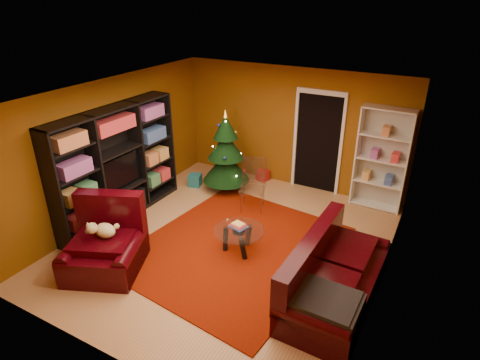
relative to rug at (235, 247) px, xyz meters
The scene contains 17 objects.
floor 0.19m from the rug, 155.65° to the left, with size 5.00×5.50×0.05m, color #B0794B.
ceiling 2.62m from the rug, 155.65° to the left, with size 5.00×5.50×0.05m, color silver.
wall_back 3.13m from the rug, 93.40° to the left, with size 5.00×0.05×2.60m, color brown.
wall_left 2.99m from the rug, behind, with size 0.05×5.50×2.60m, color brown.
wall_right 2.69m from the rug, ahead, with size 0.05×5.50×2.60m, color brown.
doorway 3.02m from the rug, 81.28° to the left, with size 1.06×0.60×2.16m, color black, non-canonical shape.
rug is the anchor object (origin of this frame).
media_unit 2.67m from the rug, behind, with size 0.43×2.80×2.14m, color black, non-canonical shape.
christmas_tree 2.43m from the rug, 124.06° to the left, with size 1.02×1.02×1.81m, color black, non-canonical shape.
gift_box_teal 2.59m from the rug, 139.55° to the left, with size 0.26×0.26×0.26m, color #176270.
gift_box_red 2.77m from the rug, 105.77° to the left, with size 0.24×0.24×0.24m, color maroon.
white_bookshelf 3.35m from the rug, 56.07° to the left, with size 0.97×0.35×2.09m, color white, non-canonical shape.
armchair 2.15m from the rug, 135.77° to the right, with size 1.19×1.19×0.93m, color black, non-canonical shape.
dog 2.15m from the rug, 136.56° to the right, with size 0.40×0.30×0.30m, color beige, non-canonical shape.
sofa 1.95m from the rug, 12.35° to the right, with size 2.21×0.99×0.95m, color black, non-canonical shape.
coffee_table 0.24m from the rug, 31.64° to the right, with size 0.85×0.85×0.53m, color gray, non-canonical shape.
acrylic_chair 1.43m from the rug, 104.62° to the left, with size 0.49×0.53×0.95m, color #66605B, non-canonical shape.
Camera 1 is at (2.94, -5.04, 4.01)m, focal length 30.00 mm.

